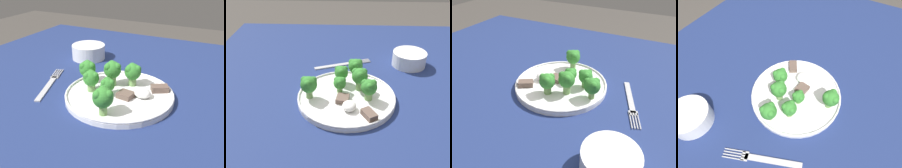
% 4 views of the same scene
% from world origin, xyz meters
% --- Properties ---
extents(ground_plane, '(8.00, 8.00, 0.00)m').
position_xyz_m(ground_plane, '(0.00, 0.00, 0.00)').
color(ground_plane, '#4C4742').
extents(table, '(1.33, 1.12, 0.77)m').
position_xyz_m(table, '(0.00, 0.00, 0.68)').
color(table, navy).
rests_on(table, ground_plane).
extents(dinner_plate, '(0.28, 0.28, 0.02)m').
position_xyz_m(dinner_plate, '(-0.04, -0.04, 0.78)').
color(dinner_plate, white).
rests_on(dinner_plate, table).
extents(fork, '(0.09, 0.20, 0.00)m').
position_xyz_m(fork, '(-0.25, -0.06, 0.77)').
color(fork, '#B2B2B7').
rests_on(fork, table).
extents(cream_bowl, '(0.12, 0.12, 0.05)m').
position_xyz_m(cream_bowl, '(-0.26, 0.18, 0.79)').
color(cream_bowl, white).
rests_on(cream_bowl, table).
extents(broccoli_floret_near_rim_left, '(0.05, 0.04, 0.06)m').
position_xyz_m(broccoli_floret_near_rim_left, '(-0.03, 0.02, 0.82)').
color(broccoli_floret_near_rim_left, '#709E56').
rests_on(broccoli_floret_near_rim_left, dinner_plate).
extents(broccoli_floret_center_left, '(0.05, 0.05, 0.06)m').
position_xyz_m(broccoli_floret_center_left, '(-0.15, -0.01, 0.82)').
color(broccoli_floret_center_left, '#709E56').
rests_on(broccoli_floret_center_left, dinner_plate).
extents(broccoli_floret_back_left, '(0.05, 0.05, 0.07)m').
position_xyz_m(broccoli_floret_back_left, '(-0.03, -0.14, 0.82)').
color(broccoli_floret_back_left, '#709E56').
rests_on(broccoli_floret_back_left, dinner_plate).
extents(broccoli_floret_front_left, '(0.04, 0.04, 0.05)m').
position_xyz_m(broccoli_floret_front_left, '(-0.06, -0.06, 0.81)').
color(broccoli_floret_front_left, '#709E56').
rests_on(broccoli_floret_front_left, dinner_plate).
extents(broccoli_floret_center_back, '(0.04, 0.04, 0.06)m').
position_xyz_m(broccoli_floret_center_back, '(-0.11, -0.05, 0.82)').
color(broccoli_floret_center_back, '#709E56').
rests_on(broccoli_floret_center_back, dinner_plate).
extents(broccoli_floret_mid_cluster, '(0.05, 0.05, 0.07)m').
position_xyz_m(broccoli_floret_mid_cluster, '(-0.08, -0.00, 0.82)').
color(broccoli_floret_mid_cluster, '#709E56').
rests_on(broccoli_floret_mid_cluster, dinner_plate).
extents(meat_slice_front_slice, '(0.04, 0.04, 0.01)m').
position_xyz_m(meat_slice_front_slice, '(-0.02, -0.05, 0.79)').
color(meat_slice_front_slice, brown).
rests_on(meat_slice_front_slice, dinner_plate).
extents(meat_slice_middle_slice, '(0.05, 0.04, 0.02)m').
position_xyz_m(meat_slice_middle_slice, '(0.05, 0.02, 0.79)').
color(meat_slice_middle_slice, brown).
rests_on(meat_slice_middle_slice, dinner_plate).
extents(sauce_dollop, '(0.04, 0.04, 0.02)m').
position_xyz_m(sauce_dollop, '(0.02, -0.03, 0.79)').
color(sauce_dollop, white).
rests_on(sauce_dollop, dinner_plate).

